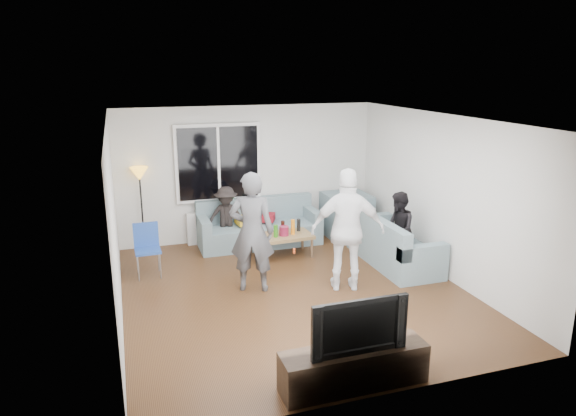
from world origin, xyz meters
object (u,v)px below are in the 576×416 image
object	(u,v)px
spectator_right	(398,229)
floor_lamp	(142,210)
sofa_right_section	(394,240)
television	(356,323)
coffee_table	(281,245)
sofa_back_section	(259,223)
player_left	(252,232)
player_right	(348,230)
side_chair	(148,251)
tv_console	(354,367)
spectator_back	(226,217)

from	to	relation	value
spectator_right	floor_lamp	bearing A→B (deg)	-97.93
sofa_right_section	floor_lamp	size ratio (longest dim) A/B	1.28
floor_lamp	television	distance (m)	5.42
floor_lamp	coffee_table	bearing A→B (deg)	-24.58
sofa_back_section	player_left	distance (m)	2.15
player_right	sofa_back_section	bearing A→B (deg)	-55.03
floor_lamp	player_right	world-z (taller)	player_right
sofa_right_section	sofa_back_section	bearing A→B (deg)	49.37
coffee_table	spectator_right	bearing A→B (deg)	-30.74
player_left	coffee_table	bearing A→B (deg)	-104.35
floor_lamp	sofa_back_section	bearing A→B (deg)	-8.47
television	side_chair	bearing A→B (deg)	116.24
coffee_table	tv_console	bearing A→B (deg)	-96.29
tv_console	television	size ratio (longest dim) A/B	1.51
side_chair	spectator_right	world-z (taller)	spectator_right
coffee_table	spectator_back	bearing A→B (deg)	136.76
sofa_right_section	player_right	world-z (taller)	player_right
coffee_table	player_left	bearing A→B (deg)	-124.02
coffee_table	player_right	size ratio (longest dim) A/B	0.59
sofa_back_section	coffee_table	distance (m)	0.80
floor_lamp	television	bearing A→B (deg)	-69.76
television	sofa_right_section	bearing A→B (deg)	54.67
coffee_table	side_chair	distance (m)	2.34
television	player_left	bearing A→B (deg)	98.17
sofa_back_section	player_right	bearing A→B (deg)	-73.10
sofa_back_section	spectator_back	size ratio (longest dim) A/B	1.97
side_chair	player_left	distance (m)	1.86
player_right	spectator_right	xyz separation A→B (m)	(1.22, 0.62, -0.29)
coffee_table	spectator_right	size ratio (longest dim) A/B	0.86
floor_lamp	spectator_back	distance (m)	1.53
coffee_table	player_left	xyz separation A→B (m)	(-0.84, -1.25, 0.72)
coffee_table	spectator_right	xyz separation A→B (m)	(1.75, -1.04, 0.44)
sofa_back_section	coffee_table	xyz separation A→B (m)	(0.20, -0.75, -0.22)
spectator_right	spectator_back	size ratio (longest dim) A/B	1.10
sofa_back_section	sofa_right_section	xyz separation A→B (m)	(1.95, -1.67, 0.00)
player_left	player_right	size ratio (longest dim) A/B	0.98
spectator_right	coffee_table	bearing A→B (deg)	-101.35
spectator_back	coffee_table	bearing A→B (deg)	-35.69
player_left	side_chair	bearing A→B (deg)	-15.14
floor_lamp	tv_console	size ratio (longest dim) A/B	0.97
player_right	coffee_table	bearing A→B (deg)	-54.19
floor_lamp	spectator_back	size ratio (longest dim) A/B	1.33
side_chair	player_left	xyz separation A→B (m)	(1.48, -1.03, 0.49)
tv_console	television	distance (m)	0.52
spectator_back	player_left	bearing A→B (deg)	-82.97
coffee_table	television	world-z (taller)	television
side_chair	sofa_right_section	bearing A→B (deg)	-11.12
side_chair	television	xyz separation A→B (m)	(1.88, -3.80, 0.31)
player_left	spectator_right	bearing A→B (deg)	-155.76
spectator_back	tv_console	distance (m)	4.83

